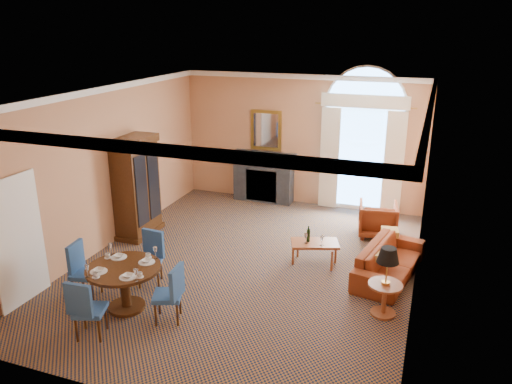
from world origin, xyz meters
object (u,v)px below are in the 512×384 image
(dining_table, at_px, (124,278))
(coffee_table, at_px, (314,244))
(armchair, at_px, (378,219))
(side_table, at_px, (387,273))
(sofa, at_px, (390,261))
(armoire, at_px, (136,188))

(dining_table, relative_size, coffee_table, 1.18)
(armchair, height_order, coffee_table, coffee_table)
(dining_table, relative_size, armchair, 1.45)
(coffee_table, bearing_deg, side_table, -62.10)
(sofa, xyz_separation_m, side_table, (0.05, -1.32, 0.43))
(coffee_table, bearing_deg, armoire, 158.85)
(dining_table, distance_m, armchair, 5.50)
(dining_table, bearing_deg, armoire, 118.51)
(armchair, height_order, side_table, side_table)
(armchair, distance_m, coffee_table, 2.02)
(armoire, bearing_deg, coffee_table, -1.71)
(armoire, distance_m, armchair, 5.16)
(armoire, xyz_separation_m, armchair, (4.84, 1.66, -0.66))
(sofa, xyz_separation_m, armchair, (-0.43, 1.77, 0.07))
(dining_table, bearing_deg, armchair, 51.84)
(armoire, height_order, coffee_table, armoire)
(dining_table, height_order, coffee_table, dining_table)
(armoire, relative_size, dining_table, 1.83)
(coffee_table, distance_m, side_table, 1.97)
(sofa, relative_size, coffee_table, 2.03)
(dining_table, distance_m, sofa, 4.60)
(armoire, relative_size, armchair, 2.65)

